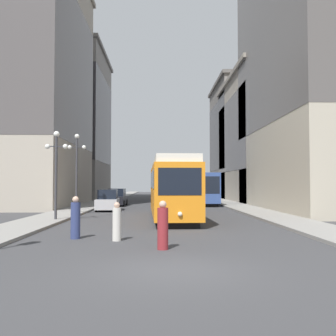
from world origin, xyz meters
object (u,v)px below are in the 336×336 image
transit_bus (199,187)px  lamp_post_left_near (56,161)px  pedestrian_crossing_far (163,227)px  pedestrian_on_sidewalk (75,219)px  parked_car_left_near (108,201)px  pedestrian_crossing_near (117,223)px  lamp_post_left_far (77,161)px  parked_car_left_mid (117,198)px  streetcar (172,187)px

transit_bus → lamp_post_left_near: (-10.95, -20.16, 1.78)m
pedestrian_crossing_far → pedestrian_on_sidewalk: (-3.67, 2.76, 0.03)m
parked_car_left_near → pedestrian_crossing_far: bearing=-80.2°
pedestrian_crossing_far → lamp_post_left_near: (-6.50, 10.32, 2.92)m
transit_bus → parked_car_left_near: size_ratio=2.64×
lamp_post_left_near → pedestrian_crossing_near: bearing=-60.4°
parked_car_left_near → pedestrian_on_sidewalk: bearing=-90.0°
lamp_post_left_near → lamp_post_left_far: bearing=90.0°
pedestrian_crossing_far → lamp_post_left_far: size_ratio=0.29×
lamp_post_left_near → parked_car_left_near: bearing=79.1°
transit_bus → pedestrian_crossing_far: transit_bus is taller
parked_car_left_mid → transit_bus: bearing=19.8°
pedestrian_crossing_near → streetcar: bearing=152.0°
pedestrian_crossing_near → pedestrian_on_sidewalk: (-1.81, 0.63, 0.10)m
transit_bus → pedestrian_crossing_far: size_ratio=7.10×
pedestrian_on_sidewalk → lamp_post_left_far: lamp_post_left_far is taller
pedestrian_crossing_far → lamp_post_left_far: 17.83m
streetcar → parked_car_left_near: size_ratio=2.80×
pedestrian_crossing_far → transit_bus: bearing=-93.8°
pedestrian_crossing_near → lamp_post_left_far: (-4.65, 14.14, 3.34)m
pedestrian_crossing_far → parked_car_left_mid: bearing=-76.0°
streetcar → pedestrian_crossing_near: streetcar is taller
streetcar → pedestrian_crossing_near: size_ratio=8.24×
parked_car_left_mid → lamp_post_left_far: lamp_post_left_far is taller
streetcar → pedestrian_crossing_near: (-2.55, -10.07, -1.37)m
pedestrian_on_sidewalk → pedestrian_crossing_near: bearing=158.2°
transit_bus → lamp_post_left_near: bearing=-120.8°
parked_car_left_mid → pedestrian_crossing_near: size_ratio=2.78×
parked_car_left_mid → pedestrian_on_sidewalk: parked_car_left_mid is taller
streetcar → parked_car_left_near: 9.63m
pedestrian_crossing_near → lamp_post_left_far: 15.25m
transit_bus → pedestrian_on_sidewalk: bearing=-108.6°
streetcar → pedestrian_crossing_far: (-0.70, -12.21, -1.30)m
pedestrian_on_sidewalk → transit_bus: bearing=-109.1°
parked_car_left_near → pedestrian_on_sidewalk: (0.93, -17.39, -0.01)m
streetcar → lamp_post_left_far: (-7.20, 4.07, 1.97)m
pedestrian_crossing_far → lamp_post_left_near: bearing=-53.3°
parked_car_left_mid → lamp_post_left_near: (-1.90, -17.18, 2.89)m
pedestrian_crossing_far → lamp_post_left_near: size_ratio=0.32×
parked_car_left_near → pedestrian_on_sidewalk: 17.42m
parked_car_left_mid → pedestrian_crossing_near: 25.51m
transit_bus → parked_car_left_mid: bearing=-164.0°
transit_bus → streetcar: bearing=-103.9°
parked_car_left_mid → pedestrian_crossing_near: parked_car_left_mid is taller
streetcar → parked_car_left_mid: (-5.30, 15.28, -1.26)m
parked_car_left_near → pedestrian_crossing_far: 20.67m
streetcar → parked_car_left_near: bearing=121.7°
pedestrian_crossing_far → lamp_post_left_far: bearing=-63.7°
pedestrian_crossing_near → pedestrian_on_sidewalk: 1.92m
parked_car_left_near → pedestrian_crossing_near: size_ratio=2.94×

